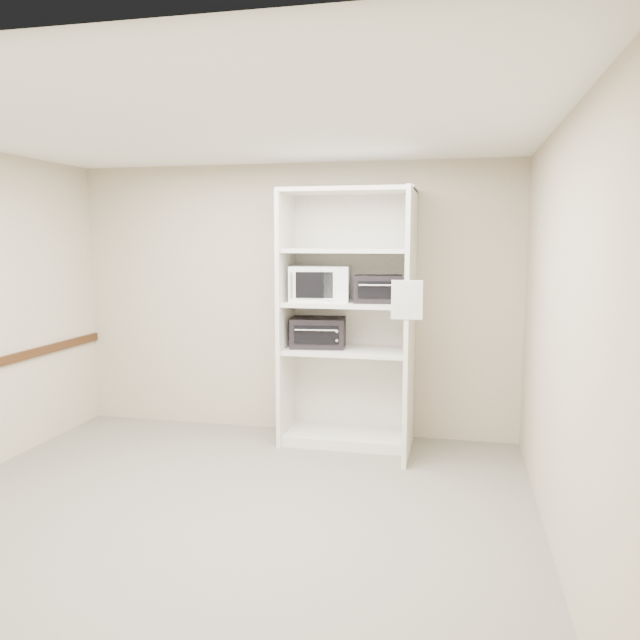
% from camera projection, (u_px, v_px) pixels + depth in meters
% --- Properties ---
extents(floor, '(4.50, 4.00, 0.01)m').
position_uv_depth(floor, '(222.00, 509.00, 4.53)').
color(floor, slate).
rests_on(floor, ground).
extents(ceiling, '(4.50, 4.00, 0.01)m').
position_uv_depth(ceiling, '(214.00, 127.00, 4.19)').
color(ceiling, white).
extents(wall_back, '(4.50, 0.02, 2.70)m').
position_uv_depth(wall_back, '(292.00, 300.00, 6.30)').
color(wall_back, '#BDB293').
rests_on(wall_back, ground).
extents(wall_front, '(4.50, 0.02, 2.70)m').
position_uv_depth(wall_front, '(27.00, 394.00, 2.43)').
color(wall_front, '#BDB293').
rests_on(wall_front, ground).
extents(wall_right, '(0.02, 4.00, 2.70)m').
position_uv_depth(wall_right, '(558.00, 336.00, 3.88)').
color(wall_right, '#BDB293').
rests_on(wall_right, ground).
extents(shelving_unit, '(1.24, 0.92, 2.42)m').
position_uv_depth(shelving_unit, '(352.00, 327.00, 5.90)').
color(shelving_unit, white).
rests_on(shelving_unit, floor).
extents(microwave, '(0.60, 0.48, 0.33)m').
position_uv_depth(microwave, '(320.00, 283.00, 5.93)').
color(microwave, white).
rests_on(microwave, shelving_unit).
extents(toaster_oven_upper, '(0.47, 0.38, 0.25)m').
position_uv_depth(toaster_oven_upper, '(378.00, 289.00, 5.79)').
color(toaster_oven_upper, black).
rests_on(toaster_oven_upper, shelving_unit).
extents(toaster_oven_lower, '(0.55, 0.44, 0.28)m').
position_uv_depth(toaster_oven_lower, '(318.00, 332.00, 6.02)').
color(toaster_oven_lower, black).
rests_on(toaster_oven_lower, shelving_unit).
extents(paper_sign, '(0.25, 0.02, 0.32)m').
position_uv_depth(paper_sign, '(407.00, 300.00, 5.13)').
color(paper_sign, white).
rests_on(paper_sign, shelving_unit).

